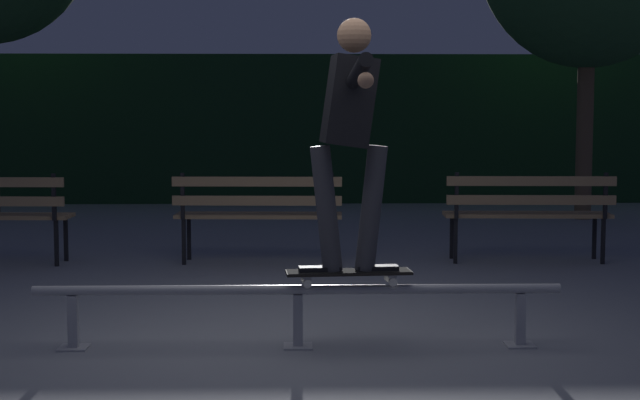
# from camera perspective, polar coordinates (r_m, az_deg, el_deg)

# --- Properties ---
(ground_plane) EXTENTS (90.00, 90.00, 0.00)m
(ground_plane) POSITION_cam_1_polar(r_m,az_deg,el_deg) (6.29, -1.30, -8.34)
(ground_plane) COLOR slate
(hedge_backdrop) EXTENTS (24.00, 1.20, 2.31)m
(hedge_backdrop) POSITION_cam_1_polar(r_m,az_deg,el_deg) (15.73, -1.40, 4.19)
(hedge_backdrop) COLOR black
(hedge_backdrop) RESTS_ON ground
(grind_rail) EXTENTS (3.29, 0.18, 0.39)m
(grind_rail) POSITION_cam_1_polar(r_m,az_deg,el_deg) (6.12, -1.30, -5.88)
(grind_rail) COLOR #9E9EA3
(grind_rail) RESTS_ON ground
(skateboard) EXTENTS (0.79, 0.26, 0.09)m
(skateboard) POSITION_cam_1_polar(r_m,az_deg,el_deg) (6.10, 1.68, -4.28)
(skateboard) COLOR black
(skateboard) RESTS_ON grind_rail
(skateboarder) EXTENTS (0.63, 1.41, 1.56)m
(skateboarder) POSITION_cam_1_polar(r_m,az_deg,el_deg) (6.01, 1.73, 4.55)
(skateboarder) COLOR black
(skateboarder) RESTS_ON skateboard
(park_bench_left_center) EXTENTS (1.62, 0.48, 0.88)m
(park_bench_left_center) POSITION_cam_1_polar(r_m,az_deg,el_deg) (9.35, -3.63, -0.47)
(park_bench_left_center) COLOR black
(park_bench_left_center) RESTS_ON ground
(park_bench_right_center) EXTENTS (1.62, 0.48, 0.88)m
(park_bench_right_center) POSITION_cam_1_polar(r_m,az_deg,el_deg) (9.61, 12.05, -0.42)
(park_bench_right_center) COLOR black
(park_bench_right_center) RESTS_ON ground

